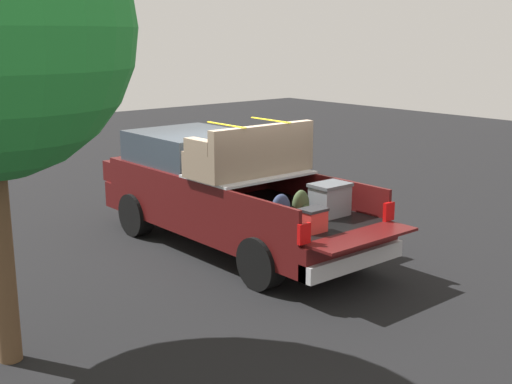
{
  "coord_description": "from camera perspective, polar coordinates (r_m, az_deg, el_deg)",
  "views": [
    {
      "loc": [
        -8.7,
        6.87,
        3.6
      ],
      "look_at": [
        -0.6,
        0.0,
        1.1
      ],
      "focal_mm": 47.1,
      "sensor_mm": 36.0,
      "label": 1
    }
  ],
  "objects": [
    {
      "name": "ground_plane",
      "position": [
        11.65,
        -1.92,
        -4.75
      ],
      "size": [
        40.0,
        40.0,
        0.0
      ],
      "primitive_type": "plane",
      "color": "black"
    },
    {
      "name": "pickup_truck",
      "position": [
        11.67,
        -3.04,
        0.18
      ],
      "size": [
        6.05,
        2.06,
        2.23
      ],
      "color": "#470F0F",
      "rests_on": "ground_plane"
    }
  ]
}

